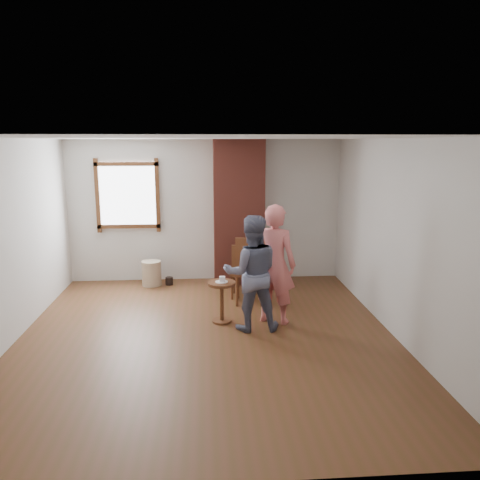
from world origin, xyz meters
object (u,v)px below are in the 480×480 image
at_px(dining_chair_right, 243,268).
at_px(person_pink, 274,264).
at_px(side_table, 222,295).
at_px(man, 252,273).
at_px(stoneware_crock, 152,273).
at_px(dining_chair_left, 250,267).

bearing_deg(dining_chair_right, person_pink, -64.85).
height_order(dining_chair_right, person_pink, person_pink).
height_order(side_table, man, man).
distance_m(dining_chair_right, side_table, 1.24).
bearing_deg(person_pink, man, 60.33).
height_order(stoneware_crock, person_pink, person_pink).
distance_m(stoneware_crock, person_pink, 2.80).
relative_size(dining_chair_left, person_pink, 0.60).
relative_size(stoneware_crock, man, 0.28).
xyz_separation_m(dining_chair_left, side_table, (-0.49, -0.90, -0.17)).
height_order(dining_chair_right, man, man).
distance_m(dining_chair_right, person_pink, 1.32).
height_order(stoneware_crock, man, man).
bearing_deg(stoneware_crock, person_pink, -44.38).
relative_size(stoneware_crock, person_pink, 0.26).
bearing_deg(stoneware_crock, dining_chair_left, -29.86).
height_order(stoneware_crock, dining_chair_right, dining_chair_right).
relative_size(dining_chair_left, side_table, 1.70).
relative_size(dining_chair_right, side_table, 1.41).
relative_size(dining_chair_right, man, 0.53).
height_order(stoneware_crock, side_table, side_table).
bearing_deg(dining_chair_left, person_pink, -68.11).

